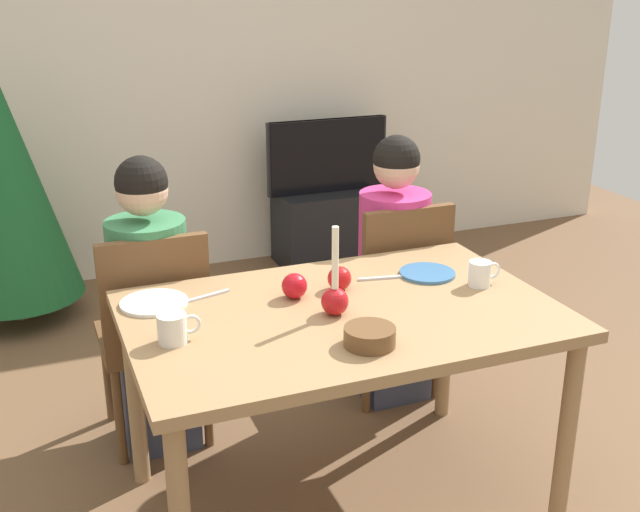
{
  "coord_description": "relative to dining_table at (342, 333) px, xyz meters",
  "views": [
    {
      "loc": [
        -0.92,
        -2.14,
        1.78
      ],
      "look_at": [
        0.0,
        0.2,
        0.87
      ],
      "focal_mm": 43.65,
      "sensor_mm": 36.0,
      "label": 1
    }
  ],
  "objects": [
    {
      "name": "ground_plane",
      "position": [
        0.0,
        0.0,
        -0.67
      ],
      "size": [
        7.68,
        7.68,
        0.0
      ],
      "primitive_type": "plane",
      "color": "brown"
    },
    {
      "name": "back_wall",
      "position": [
        0.0,
        2.6,
        0.63
      ],
      "size": [
        6.4,
        0.1,
        2.6
      ],
      "primitive_type": "cube",
      "color": "beige",
      "rests_on": "ground"
    },
    {
      "name": "dining_table",
      "position": [
        0.0,
        0.0,
        0.0
      ],
      "size": [
        1.4,
        0.9,
        0.75
      ],
      "color": "#99754C",
      "rests_on": "ground"
    },
    {
      "name": "chair_left",
      "position": [
        -0.52,
        0.61,
        -0.15
      ],
      "size": [
        0.4,
        0.4,
        0.9
      ],
      "color": "brown",
      "rests_on": "ground"
    },
    {
      "name": "chair_right",
      "position": [
        0.51,
        0.61,
        -0.15
      ],
      "size": [
        0.4,
        0.4,
        0.9
      ],
      "color": "brown",
      "rests_on": "ground"
    },
    {
      "name": "person_left_child",
      "position": [
        -0.52,
        0.64,
        -0.1
      ],
      "size": [
        0.3,
        0.3,
        1.17
      ],
      "color": "#33384C",
      "rests_on": "ground"
    },
    {
      "name": "person_right_child",
      "position": [
        0.51,
        0.64,
        -0.1
      ],
      "size": [
        0.3,
        0.3,
        1.17
      ],
      "color": "#33384C",
      "rests_on": "ground"
    },
    {
      "name": "tv_stand",
      "position": [
        0.88,
        2.3,
        -0.43
      ],
      "size": [
        0.64,
        0.4,
        0.48
      ],
      "primitive_type": "cube",
      "color": "black",
      "rests_on": "ground"
    },
    {
      "name": "tv",
      "position": [
        0.88,
        2.3,
        0.04
      ],
      "size": [
        0.79,
        0.05,
        0.46
      ],
      "color": "black",
      "rests_on": "tv_stand"
    },
    {
      "name": "christmas_tree",
      "position": [
        -1.01,
        2.1,
        0.12
      ],
      "size": [
        0.69,
        0.69,
        1.51
      ],
      "color": "brown",
      "rests_on": "ground"
    },
    {
      "name": "candle_centerpiece",
      "position": [
        -0.04,
        -0.02,
        0.15
      ],
      "size": [
        0.09,
        0.09,
        0.3
      ],
      "color": "red",
      "rests_on": "dining_table"
    },
    {
      "name": "plate_left",
      "position": [
        -0.56,
        0.27,
        0.09
      ],
      "size": [
        0.22,
        0.22,
        0.01
      ],
      "primitive_type": "cylinder",
      "color": "white",
      "rests_on": "dining_table"
    },
    {
      "name": "plate_right",
      "position": [
        0.41,
        0.18,
        0.09
      ],
      "size": [
        0.2,
        0.2,
        0.01
      ],
      "primitive_type": "cylinder",
      "color": "teal",
      "rests_on": "dining_table"
    },
    {
      "name": "mug_left",
      "position": [
        -0.56,
        -0.03,
        0.13
      ],
      "size": [
        0.13,
        0.09,
        0.09
      ],
      "color": "silver",
      "rests_on": "dining_table"
    },
    {
      "name": "mug_right",
      "position": [
        0.53,
        0.02,
        0.13
      ],
      "size": [
        0.12,
        0.08,
        0.09
      ],
      "color": "white",
      "rests_on": "dining_table"
    },
    {
      "name": "fork_left",
      "position": [
        -0.39,
        0.27,
        0.09
      ],
      "size": [
        0.18,
        0.06,
        0.01
      ],
      "primitive_type": "cube",
      "rotation": [
        0.0,
        0.0,
        0.28
      ],
      "color": "silver",
      "rests_on": "dining_table"
    },
    {
      "name": "fork_right",
      "position": [
        0.24,
        0.2,
        0.09
      ],
      "size": [
        0.18,
        0.05,
        0.01
      ],
      "primitive_type": "cube",
      "rotation": [
        0.0,
        0.0,
        -0.18
      ],
      "color": "silver",
      "rests_on": "dining_table"
    },
    {
      "name": "bowl_walnuts",
      "position": [
        -0.03,
        -0.26,
        0.11
      ],
      "size": [
        0.15,
        0.15,
        0.06
      ],
      "primitive_type": "cylinder",
      "color": "brown",
      "rests_on": "dining_table"
    },
    {
      "name": "apple_near_candle",
      "position": [
        -0.11,
        0.15,
        0.13
      ],
      "size": [
        0.09,
        0.09,
        0.09
      ],
      "primitive_type": "sphere",
      "color": "red",
      "rests_on": "dining_table"
    },
    {
      "name": "apple_by_left_plate",
      "position": [
        0.06,
        0.16,
        0.13
      ],
      "size": [
        0.08,
        0.08,
        0.08
      ],
      "primitive_type": "sphere",
      "color": "red",
      "rests_on": "dining_table"
    }
  ]
}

